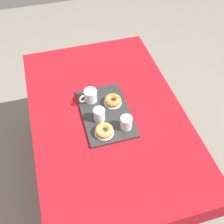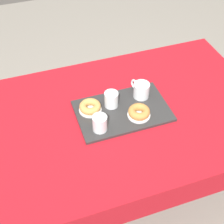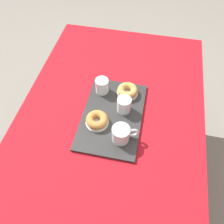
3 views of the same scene
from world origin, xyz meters
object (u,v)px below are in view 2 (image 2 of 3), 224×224
water_glass_near (100,124)px  donut_plate_left (139,115)px  serving_tray (122,111)px  sugar_donut_right (90,107)px  tea_mug_left (141,90)px  donut_plate_right (90,110)px  water_glass_far (111,100)px  dining_table (124,126)px  sugar_donut_left (139,112)px

water_glass_near → donut_plate_left: water_glass_near is taller
serving_tray → water_glass_near: water_glass_near is taller
sugar_donut_right → tea_mug_left: bearing=-176.5°
donut_plate_right → tea_mug_left: bearing=-176.5°
tea_mug_left → donut_plate_right: tea_mug_left is taller
water_glass_far → donut_plate_left: 0.16m
dining_table → donut_plate_left: donut_plate_left is taller
serving_tray → water_glass_far: 0.08m
dining_table → donut_plate_left: size_ratio=12.95×
dining_table → serving_tray: bearing=-62.2°
sugar_donut_left → tea_mug_left: bearing=-116.1°
water_glass_far → donut_plate_right: bearing=0.1°
donut_plate_right → sugar_donut_right: size_ratio=1.05×
donut_plate_right → water_glass_far: bearing=-179.9°
water_glass_near → sugar_donut_left: size_ratio=0.75×
sugar_donut_right → serving_tray: bearing=161.9°
tea_mug_left → sugar_donut_right: 0.29m
dining_table → tea_mug_left: size_ratio=11.97×
dining_table → water_glass_near: water_glass_near is taller
tea_mug_left → sugar_donut_right: size_ratio=1.14×
serving_tray → dining_table: bearing=117.8°
water_glass_near → sugar_donut_right: bearing=-86.4°
dining_table → donut_plate_right: size_ratio=12.95×
dining_table → sugar_donut_left: 0.16m
water_glass_far → donut_plate_right: (0.11, 0.00, -0.03)m
serving_tray → tea_mug_left: 0.15m
donut_plate_left → sugar_donut_left: (0.00, 0.00, 0.02)m
water_glass_near → donut_plate_left: (-0.21, -0.02, -0.03)m
tea_mug_left → sugar_donut_right: bearing=3.5°
water_glass_far → sugar_donut_left: water_glass_far is taller
water_glass_near → donut_plate_left: bearing=-173.7°
water_glass_near → donut_plate_left: 0.21m
tea_mug_left → donut_plate_left: bearing=63.9°
dining_table → sugar_donut_left: size_ratio=13.66×
donut_plate_right → donut_plate_left: bearing=152.4°
water_glass_near → donut_plate_right: (0.01, -0.14, -0.03)m
water_glass_far → tea_mug_left: bearing=-174.3°
donut_plate_right → sugar_donut_left: bearing=152.4°
dining_table → donut_plate_left: 0.14m
serving_tray → tea_mug_left: size_ratio=3.76×
dining_table → sugar_donut_right: size_ratio=13.66×
donut_plate_left → donut_plate_right: (0.22, -0.12, 0.00)m
dining_table → donut_plate_left: bearing=137.5°
water_glass_far → dining_table: bearing=127.8°
tea_mug_left → water_glass_far: same height
serving_tray → donut_plate_right: (0.16, -0.05, 0.01)m
serving_tray → water_glass_near: bearing=30.6°
water_glass_near → donut_plate_right: water_glass_near is taller
dining_table → tea_mug_left: bearing=-146.8°
water_glass_far → sugar_donut_left: bearing=132.6°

